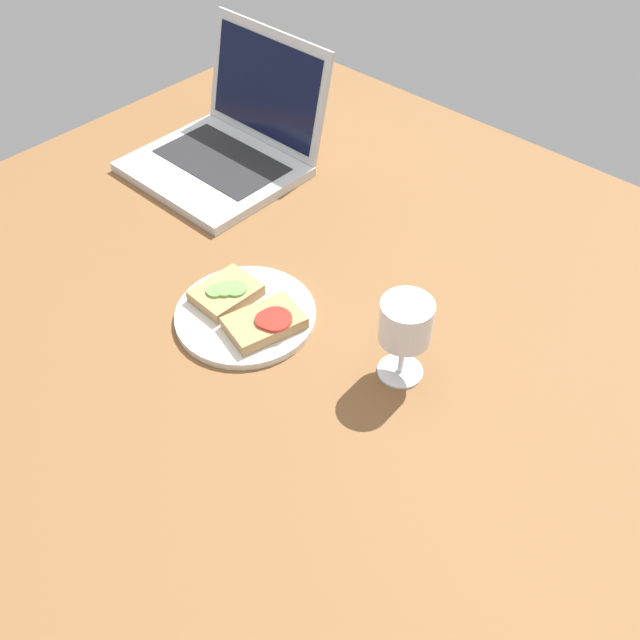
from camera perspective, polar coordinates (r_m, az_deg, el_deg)
wooden_table at (r=111.84cm, az=-3.45°, el=0.19°), size 140.00×140.00×3.00cm
plate at (r=109.69cm, az=-5.98°, el=0.41°), size 21.61×21.61×1.19cm
sandwich_with_cucumber at (r=111.23cm, az=-7.52°, el=2.18°), size 7.96×9.89×2.37cm
sandwich_with_tomato at (r=105.85cm, az=-4.40°, el=-0.19°), size 9.93×12.63×2.44cm
wine_glass at (r=95.58cm, az=6.86°, el=-0.35°), size 7.29×7.29×13.39cm
laptop at (r=141.98cm, az=-7.34°, el=13.68°), size 30.30×31.09×22.69cm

